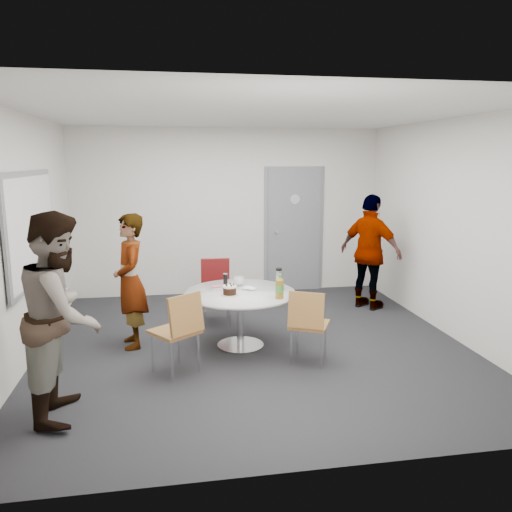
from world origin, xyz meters
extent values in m
plane|color=#222327|center=(0.00, 0.00, 0.00)|extent=(5.00, 5.00, 0.00)
plane|color=silver|center=(0.00, 0.00, 2.70)|extent=(5.00, 5.00, 0.00)
plane|color=silver|center=(0.00, 2.50, 1.35)|extent=(5.00, 0.00, 5.00)
plane|color=silver|center=(-2.50, 0.00, 1.35)|extent=(0.00, 5.00, 5.00)
plane|color=silver|center=(2.50, 0.00, 1.35)|extent=(0.00, 5.00, 5.00)
plane|color=silver|center=(0.00, -2.50, 1.35)|extent=(5.00, 0.00, 5.00)
cube|color=slate|center=(1.10, 2.47, 1.02)|extent=(0.90, 0.05, 2.05)
cube|color=gray|center=(1.10, 2.50, 1.02)|extent=(1.02, 0.04, 2.12)
cylinder|color=#B2BFC6|center=(1.10, 2.44, 1.55)|extent=(0.16, 0.01, 0.16)
cylinder|color=silver|center=(0.78, 2.41, 1.02)|extent=(0.04, 0.14, 0.04)
cube|color=gray|center=(-2.46, 0.20, 1.45)|extent=(0.03, 1.90, 1.25)
cube|color=white|center=(-2.44, 0.20, 1.45)|extent=(0.01, 1.78, 1.13)
cylinder|color=silver|center=(-0.16, -0.01, 0.66)|extent=(1.29, 1.29, 0.03)
cylinder|color=silver|center=(-0.16, -0.01, 0.33)|extent=(0.09, 0.09, 0.62)
cylinder|color=silver|center=(-0.16, -0.01, 0.01)|extent=(0.55, 0.55, 0.02)
cylinder|color=silver|center=(-0.30, -0.13, 0.68)|extent=(0.20, 0.20, 0.01)
cylinder|color=black|center=(-0.30, -0.13, 0.72)|extent=(0.15, 0.15, 0.08)
cylinder|color=white|center=(-0.30, -0.13, 0.77)|extent=(0.16, 0.16, 0.02)
cylinder|color=olive|center=(0.23, -0.37, 0.78)|extent=(0.09, 0.09, 0.21)
cylinder|color=#448D38|center=(0.23, -0.37, 0.79)|extent=(0.10, 0.10, 0.08)
cone|color=olive|center=(0.23, -0.37, 0.91)|extent=(0.09, 0.09, 0.04)
cylinder|color=#4DA44A|center=(0.23, -0.37, 0.94)|extent=(0.04, 0.04, 0.02)
imported|color=white|center=(-0.14, 0.31, 0.73)|extent=(0.19, 0.19, 0.10)
cylinder|color=black|center=(-0.29, 0.40, 0.74)|extent=(0.05, 0.05, 0.12)
cylinder|color=silver|center=(0.34, 0.17, 0.77)|extent=(0.07, 0.07, 0.19)
cylinder|color=black|center=(0.34, 0.17, 0.88)|extent=(0.08, 0.08, 0.03)
cube|color=#D46A78|center=(-0.42, 0.23, 0.68)|extent=(0.12, 0.07, 0.02)
ellipsoid|color=white|center=(-0.05, 0.06, 0.69)|extent=(0.21, 0.21, 0.03)
cube|color=#915D2C|center=(-0.94, -0.63, 0.45)|extent=(0.59, 0.59, 0.03)
cube|color=#915D2C|center=(-0.82, -0.79, 0.68)|extent=(0.38, 0.31, 0.40)
cylinder|color=silver|center=(-0.90, -0.39, 0.22)|extent=(0.02, 0.02, 0.45)
cylinder|color=silver|center=(-1.17, -0.59, 0.22)|extent=(0.02, 0.02, 0.45)
cylinder|color=silver|center=(-0.70, -0.67, 0.22)|extent=(0.02, 0.02, 0.45)
cylinder|color=silver|center=(-0.97, -0.87, 0.22)|extent=(0.02, 0.02, 0.45)
cube|color=#915D2C|center=(0.51, -0.59, 0.43)|extent=(0.54, 0.54, 0.03)
cube|color=#915D2C|center=(0.43, -0.76, 0.65)|extent=(0.38, 0.25, 0.38)
cylinder|color=silver|center=(0.73, -0.52, 0.21)|extent=(0.02, 0.02, 0.43)
cylinder|color=silver|center=(0.44, -0.37, 0.21)|extent=(0.02, 0.02, 0.43)
cylinder|color=silver|center=(0.59, -0.80, 0.21)|extent=(0.02, 0.02, 0.43)
cylinder|color=silver|center=(0.30, -0.66, 0.21)|extent=(0.02, 0.02, 0.43)
cube|color=maroon|center=(-0.36, 0.91, 0.44)|extent=(0.42, 0.42, 0.03)
cube|color=maroon|center=(-0.36, 1.11, 0.67)|extent=(0.39, 0.10, 0.39)
cylinder|color=silver|center=(-0.53, 0.75, 0.22)|extent=(0.02, 0.02, 0.44)
cylinder|color=silver|center=(-0.20, 0.74, 0.22)|extent=(0.02, 0.02, 0.44)
cylinder|color=silver|center=(-0.52, 1.08, 0.22)|extent=(0.02, 0.02, 0.44)
cylinder|color=silver|center=(-0.19, 1.08, 0.22)|extent=(0.02, 0.02, 0.44)
imported|color=#A5C6EA|center=(-1.43, 0.23, 0.79)|extent=(0.48, 0.64, 1.59)
imported|color=white|center=(-1.88, -1.31, 0.89)|extent=(0.68, 0.87, 1.78)
imported|color=black|center=(1.95, 1.22, 0.85)|extent=(0.92, 1.05, 1.70)
camera|label=1|loc=(-0.94, -5.61, 2.20)|focal=35.00mm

